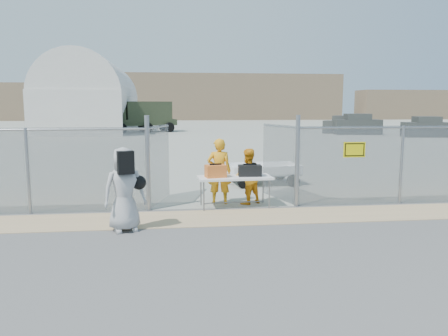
{
  "coord_description": "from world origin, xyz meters",
  "views": [
    {
      "loc": [
        -1.36,
        -9.42,
        2.74
      ],
      "look_at": [
        0.0,
        2.0,
        1.1
      ],
      "focal_mm": 35.0,
      "sensor_mm": 36.0,
      "label": 1
    }
  ],
  "objects": [
    {
      "name": "ground",
      "position": [
        0.0,
        0.0,
        0.0
      ],
      "size": [
        160.0,
        160.0,
        0.0
      ],
      "primitive_type": "plane",
      "color": "#504E4E"
    },
    {
      "name": "tarmac_inside",
      "position": [
        0.0,
        42.0,
        0.01
      ],
      "size": [
        160.0,
        80.0,
        0.01
      ],
      "primitive_type": "cube",
      "color": "#989A8D",
      "rests_on": "ground"
    },
    {
      "name": "dirt_strip",
      "position": [
        0.0,
        1.0,
        0.01
      ],
      "size": [
        44.0,
        1.6,
        0.01
      ],
      "primitive_type": "cube",
      "color": "tan",
      "rests_on": "ground"
    },
    {
      "name": "distant_hills",
      "position": [
        5.0,
        78.0,
        4.5
      ],
      "size": [
        140.0,
        6.0,
        9.0
      ],
      "primitive_type": null,
      "color": "#7F684F",
      "rests_on": "ground"
    },
    {
      "name": "chain_link_fence",
      "position": [
        0.0,
        2.0,
        1.1
      ],
      "size": [
        40.0,
        0.2,
        2.2
      ],
      "primitive_type": null,
      "color": "gray",
      "rests_on": "ground"
    },
    {
      "name": "quonset_hangar",
      "position": [
        -10.0,
        40.0,
        4.0
      ],
      "size": [
        9.0,
        18.0,
        8.0
      ],
      "primitive_type": null,
      "color": "silver",
      "rests_on": "ground"
    },
    {
      "name": "folding_table",
      "position": [
        0.3,
        2.11,
        0.42
      ],
      "size": [
        2.03,
        0.93,
        0.85
      ],
      "primitive_type": null,
      "rotation": [
        0.0,
        0.0,
        0.05
      ],
      "color": "white",
      "rests_on": "ground"
    },
    {
      "name": "orange_bag",
      "position": [
        -0.22,
        2.06,
        1.01
      ],
      "size": [
        0.59,
        0.45,
        0.33
      ],
      "primitive_type": "cube",
      "rotation": [
        0.0,
        0.0,
        0.19
      ],
      "color": "orange",
      "rests_on": "folding_table"
    },
    {
      "name": "black_duffel",
      "position": [
        0.73,
        2.16,
        1.0
      ],
      "size": [
        0.64,
        0.4,
        0.3
      ],
      "primitive_type": "cube",
      "rotation": [
        0.0,
        0.0,
        -0.06
      ],
      "color": "black",
      "rests_on": "folding_table"
    },
    {
      "name": "security_worker_left",
      "position": [
        -0.07,
        2.58,
        0.93
      ],
      "size": [
        0.74,
        0.55,
        1.85
      ],
      "primitive_type": "imported",
      "rotation": [
        0.0,
        0.0,
        2.98
      ],
      "color": "#F8A016",
      "rests_on": "ground"
    },
    {
      "name": "security_worker_right",
      "position": [
        0.72,
        2.45,
        0.78
      ],
      "size": [
        0.95,
        0.88,
        1.57
      ],
      "primitive_type": "imported",
      "rotation": [
        0.0,
        0.0,
        3.63
      ],
      "color": "#F8A016",
      "rests_on": "ground"
    },
    {
      "name": "visitor",
      "position": [
        -2.42,
        0.15,
        0.93
      ],
      "size": [
        1.05,
        0.84,
        1.86
      ],
      "primitive_type": "imported",
      "rotation": [
        0.0,
        0.0,
        0.32
      ],
      "color": "#A5A5A5",
      "rests_on": "ground"
    },
    {
      "name": "utility_trailer",
      "position": [
        1.8,
        5.47,
        0.38
      ],
      "size": [
        3.28,
        1.9,
        0.76
      ],
      "primitive_type": null,
      "rotation": [
        0.0,
        0.0,
        0.09
      ],
      "color": "white",
      "rests_on": "ground"
    },
    {
      "name": "military_truck",
      "position": [
        -4.37,
        37.47,
        1.6
      ],
      "size": [
        7.12,
        4.15,
        3.2
      ],
      "primitive_type": null,
      "rotation": [
        0.0,
        0.0,
        0.27
      ],
      "color": "#313A24",
      "rests_on": "ground"
    },
    {
      "name": "parked_vehicle_near",
      "position": [
        16.45,
        31.11,
        0.98
      ],
      "size": [
        4.56,
        2.55,
        1.96
      ],
      "primitive_type": null,
      "rotation": [
        0.0,
        0.0,
        -0.14
      ],
      "color": "#343734",
      "rests_on": "ground"
    },
    {
      "name": "parked_vehicle_mid",
      "position": [
        15.66,
        32.46,
        0.87
      ],
      "size": [
        4.17,
        3.63,
        1.75
      ],
      "primitive_type": null,
      "rotation": [
        0.0,
        0.0,
        -0.6
      ],
      "color": "#343734",
      "rests_on": "ground"
    },
    {
      "name": "parked_vehicle_far",
      "position": [
        21.04,
        26.98,
        0.89
      ],
      "size": [
        4.16,
        2.38,
        1.78
      ],
      "primitive_type": null,
      "rotation": [
        0.0,
        0.0,
        -0.16
      ],
      "color": "#343734",
      "rests_on": "ground"
    }
  ]
}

